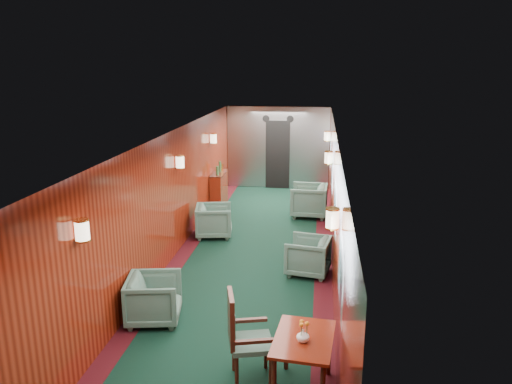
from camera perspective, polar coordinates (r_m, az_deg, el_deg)
room at (r=8.83m, az=-0.76°, el=1.57°), size 12.00×12.10×2.40m
bulkhead at (r=14.68m, az=2.52°, el=5.03°), size 2.98×0.17×2.39m
windows_right at (r=9.03m, az=8.86°, el=0.49°), size 0.02×8.60×0.80m
wall_sconces at (r=9.34m, az=-0.27°, el=3.27°), size 2.97×7.97×0.25m
dining_table at (r=5.81m, az=5.46°, el=-17.16°), size 0.73×0.97×0.69m
side_chair at (r=5.96m, az=-1.55°, el=-15.89°), size 0.60×0.62×1.11m
credenza at (r=12.94m, az=-4.26°, el=0.37°), size 0.31×0.98×1.16m
flower_vase at (r=5.64m, az=5.39°, el=-16.03°), size 0.17×0.17×0.15m
armchair_left_near at (r=7.45m, az=-11.57°, el=-11.88°), size 0.87×0.85×0.68m
armchair_left_far at (r=10.70m, az=-4.81°, el=-3.30°), size 0.88×0.86×0.69m
armchair_right_near at (r=8.87m, az=5.95°, el=-7.28°), size 0.84×0.83×0.66m
armchair_right_far at (r=12.08m, az=6.04°, el=-0.99°), size 0.90×0.88×0.78m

